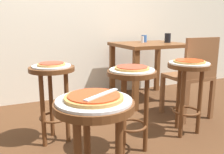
% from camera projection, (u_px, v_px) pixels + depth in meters
% --- Properties ---
extents(ground_plane, '(6.00, 6.00, 0.00)m').
position_uv_depth(ground_plane, '(123.00, 154.00, 1.88)').
color(ground_plane, '#4C2D19').
extents(stool_foreground, '(0.37, 0.37, 0.64)m').
position_uv_depth(stool_foreground, '(95.00, 137.00, 1.13)').
color(stool_foreground, '#5B3319').
rests_on(stool_foreground, ground_plane).
extents(serving_plate_foreground, '(0.34, 0.34, 0.01)m').
position_uv_depth(serving_plate_foreground, '(94.00, 101.00, 1.09)').
color(serving_plate_foreground, silver).
rests_on(serving_plate_foreground, stool_foreground).
extents(pizza_foreground, '(0.27, 0.27, 0.02)m').
position_uv_depth(pizza_foreground, '(94.00, 97.00, 1.08)').
color(pizza_foreground, '#B78442').
rests_on(pizza_foreground, serving_plate_foreground).
extents(stool_middle, '(0.37, 0.37, 0.64)m').
position_uv_depth(stool_middle, '(132.00, 93.00, 1.83)').
color(stool_middle, '#5B3319').
rests_on(stool_middle, ground_plane).
extents(serving_plate_middle, '(0.33, 0.33, 0.01)m').
position_uv_depth(serving_plate_middle, '(132.00, 70.00, 1.79)').
color(serving_plate_middle, white).
rests_on(serving_plate_middle, stool_middle).
extents(pizza_middle, '(0.26, 0.26, 0.02)m').
position_uv_depth(pizza_middle, '(132.00, 68.00, 1.79)').
color(pizza_middle, '#B78442').
rests_on(pizza_middle, serving_plate_middle).
extents(stool_leftside, '(0.37, 0.37, 0.64)m').
position_uv_depth(stool_leftside, '(188.00, 83.00, 2.14)').
color(stool_leftside, '#5B3319').
rests_on(stool_leftside, ground_plane).
extents(serving_plate_leftside, '(0.34, 0.34, 0.01)m').
position_uv_depth(serving_plate_leftside, '(189.00, 63.00, 2.10)').
color(serving_plate_leftside, silver).
rests_on(serving_plate_leftside, stool_leftside).
extents(pizza_leftside, '(0.27, 0.27, 0.02)m').
position_uv_depth(pizza_leftside, '(189.00, 61.00, 2.10)').
color(pizza_leftside, '#B78442').
rests_on(pizza_leftside, serving_plate_leftside).
extents(stool_rear, '(0.37, 0.37, 0.64)m').
position_uv_depth(stool_rear, '(53.00, 87.00, 1.99)').
color(stool_rear, '#5B3319').
rests_on(stool_rear, ground_plane).
extents(serving_plate_rear, '(0.31, 0.31, 0.01)m').
position_uv_depth(serving_plate_rear, '(52.00, 66.00, 1.95)').
color(serving_plate_rear, silver).
rests_on(serving_plate_rear, stool_rear).
extents(pizza_rear, '(0.22, 0.22, 0.02)m').
position_uv_depth(pizza_rear, '(51.00, 64.00, 1.95)').
color(pizza_rear, tan).
rests_on(pizza_rear, serving_plate_rear).
extents(dining_table, '(0.83, 0.73, 0.74)m').
position_uv_depth(dining_table, '(149.00, 53.00, 3.10)').
color(dining_table, brown).
rests_on(dining_table, ground_plane).
extents(cup_near_edge, '(0.08, 0.08, 0.12)m').
position_uv_depth(cup_near_edge, '(168.00, 38.00, 3.12)').
color(cup_near_edge, black).
rests_on(cup_near_edge, dining_table).
extents(cup_far_edge, '(0.07, 0.07, 0.09)m').
position_uv_depth(cup_far_edge, '(144.00, 39.00, 3.20)').
color(cup_far_edge, '#3360B2').
rests_on(cup_far_edge, dining_table).
extents(condiment_shaker, '(0.04, 0.04, 0.08)m').
position_uv_depth(condiment_shaker, '(142.00, 39.00, 3.11)').
color(condiment_shaker, white).
rests_on(condiment_shaker, dining_table).
extents(wooden_chair, '(0.40, 0.40, 0.85)m').
position_uv_depth(wooden_chair, '(192.00, 75.00, 2.51)').
color(wooden_chair, brown).
rests_on(wooden_chair, ground_plane).
extents(pizza_server_knife, '(0.20, 0.13, 0.01)m').
position_uv_depth(pizza_server_knife, '(102.00, 94.00, 1.07)').
color(pizza_server_knife, silver).
rests_on(pizza_server_knife, pizza_foreground).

